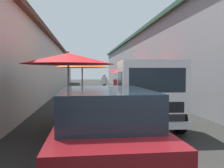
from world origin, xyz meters
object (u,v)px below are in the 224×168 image
object	(u,v)px
vendor_by_crates	(119,87)
vendor_in_shade	(104,82)
fruit_stall_mid_lane	(129,72)
hatchback_car	(104,127)
fruit_stall_far_right	(122,73)
parked_scooter	(80,99)
delivery_truck	(145,95)
fruit_stall_near_left	(69,68)
fruit_stall_far_left	(82,74)
fruit_stall_near_right	(151,74)

from	to	relation	value
vendor_by_crates	vendor_in_shade	xyz separation A→B (m)	(6.62, 0.25, 0.02)
fruit_stall_mid_lane	hatchback_car	xyz separation A→B (m)	(-13.20, 3.00, -1.02)
fruit_stall_mid_lane	vendor_in_shade	size ratio (longest dim) A/B	1.68
fruit_stall_far_right	parked_scooter	bearing A→B (deg)	159.17
fruit_stall_far_right	parked_scooter	distance (m)	10.09
hatchback_car	vendor_in_shade	bearing A→B (deg)	-5.04
delivery_truck	parked_scooter	world-z (taller)	delivery_truck
fruit_stall_far_right	vendor_in_shade	xyz separation A→B (m)	(-1.01, 1.65, -0.80)
fruit_stall_near_left	hatchback_car	world-z (taller)	fruit_stall_near_left
hatchback_car	parked_scooter	bearing A→B (deg)	4.16
fruit_stall_far_left	fruit_stall_near_left	size ratio (longest dim) A/B	0.92
fruit_stall_far_left	vendor_by_crates	xyz separation A→B (m)	(3.82, -2.05, -0.80)
fruit_stall_far_right	vendor_in_shade	distance (m)	2.09
fruit_stall_near_right	vendor_by_crates	size ratio (longest dim) A/B	1.66
fruit_stall_mid_lane	vendor_by_crates	size ratio (longest dim) A/B	1.71
fruit_stall_near_right	parked_scooter	bearing A→B (deg)	104.54
fruit_stall_mid_lane	vendor_by_crates	xyz separation A→B (m)	(-4.20, 1.37, -0.85)
fruit_stall_far_left	fruit_stall_far_right	bearing A→B (deg)	-16.75
fruit_stall_near_right	vendor_in_shade	world-z (taller)	fruit_stall_near_right
fruit_stall_mid_lane	fruit_stall_far_right	distance (m)	3.43
vendor_in_shade	parked_scooter	bearing A→B (deg)	167.12
fruit_stall_far_left	hatchback_car	xyz separation A→B (m)	(-5.18, -0.42, -0.97)
fruit_stall_near_left	vendor_by_crates	xyz separation A→B (m)	(6.39, -2.41, -0.96)
fruit_stall_far_left	fruit_stall_near_right	distance (m)	4.84
fruit_stall_mid_lane	parked_scooter	bearing A→B (deg)	149.23
fruit_stall_near_left	fruit_stall_mid_lane	bearing A→B (deg)	-19.65
hatchback_car	vendor_in_shade	distance (m)	15.68
fruit_stall_mid_lane	parked_scooter	size ratio (longest dim) A/B	1.61
fruit_stall_far_right	fruit_stall_far_left	bearing A→B (deg)	163.25
fruit_stall_near_right	delivery_truck	world-z (taller)	fruit_stall_near_right
delivery_truck	vendor_by_crates	xyz separation A→B (m)	(6.05, -0.08, -0.13)
fruit_stall_near_left	vendor_in_shade	size ratio (longest dim) A/B	1.63
vendor_in_shade	fruit_stall_far_right	bearing A→B (deg)	-58.56
fruit_stall_near_right	vendor_in_shade	distance (m)	7.63
fruit_stall_far_right	parked_scooter	xyz separation A→B (m)	(-9.35, 3.56, -1.28)
fruit_stall_near_right	fruit_stall_near_left	distance (m)	6.99
fruit_stall_near_right	fruit_stall_mid_lane	bearing A→B (deg)	3.59
fruit_stall_far_right	vendor_in_shade	size ratio (longest dim) A/B	1.70
fruit_stall_near_right	hatchback_car	world-z (taller)	fruit_stall_near_right
delivery_truck	parked_scooter	size ratio (longest dim) A/B	2.95
fruit_stall_far_right	fruit_stall_mid_lane	bearing A→B (deg)	179.49
fruit_stall_near_right	fruit_stall_near_left	size ratio (longest dim) A/B	1.00
vendor_by_crates	vendor_in_shade	size ratio (longest dim) A/B	0.98
fruit_stall_near_right	delivery_truck	size ratio (longest dim) A/B	0.53
fruit_stall_far_left	vendor_in_shade	distance (m)	10.62
fruit_stall_mid_lane	delivery_truck	bearing A→B (deg)	171.97
fruit_stall_far_right	hatchback_car	size ratio (longest dim) A/B	0.70
fruit_stall_near_left	parked_scooter	world-z (taller)	fruit_stall_near_left
vendor_in_shade	delivery_truck	bearing A→B (deg)	-179.21
vendor_by_crates	parked_scooter	size ratio (longest dim) A/B	0.94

